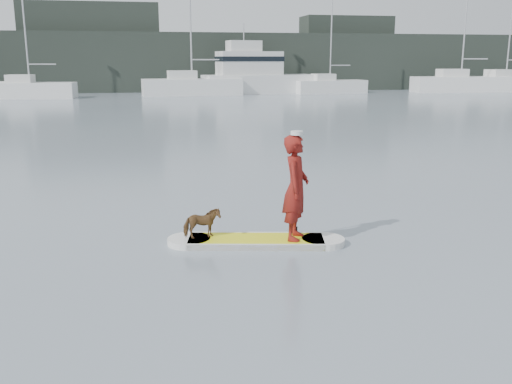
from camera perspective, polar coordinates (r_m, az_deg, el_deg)
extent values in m
plane|color=slate|center=(11.53, 14.75, -4.25)|extent=(140.00, 140.00, 0.00)
cube|color=yellow|center=(10.63, 0.00, -4.94)|extent=(2.61, 1.28, 0.12)
cylinder|color=silver|center=(10.72, -6.72, -4.89)|extent=(0.80, 0.80, 0.12)
cylinder|color=silver|center=(10.70, 6.74, -4.92)|extent=(0.80, 0.80, 0.12)
cube|color=silver|center=(10.99, 0.02, -4.34)|extent=(2.46, 0.56, 0.12)
cube|color=silver|center=(10.28, -0.02, -5.58)|extent=(2.46, 0.56, 0.12)
imported|color=maroon|center=(10.38, 4.00, 0.44)|extent=(0.70, 0.83, 1.93)
cylinder|color=silver|center=(10.21, 4.09, 5.91)|extent=(0.22, 0.22, 0.07)
imported|color=brown|center=(10.59, -5.43, -3.13)|extent=(0.70, 0.38, 0.57)
cylinder|color=black|center=(10.68, 3.97, 0.34)|extent=(0.09, 0.30, 1.89)
cube|color=black|center=(10.91, 3.89, -4.27)|extent=(0.10, 0.04, 0.32)
cube|color=white|center=(53.85, -21.64, 9.42)|extent=(7.74, 3.15, 1.36)
cube|color=silver|center=(54.01, -22.52, 10.44)|extent=(2.26, 1.93, 0.68)
cylinder|color=#B7B7BC|center=(53.85, -22.14, 15.17)|extent=(0.14, 0.14, 9.49)
cylinder|color=#B7B7BC|center=(53.49, -20.62, 11.88)|extent=(2.32, 0.29, 0.10)
cube|color=white|center=(54.69, -6.41, 10.38)|extent=(9.36, 3.51, 1.53)
cube|color=silver|center=(54.51, -7.41, 11.56)|extent=(2.71, 2.17, 0.76)
cylinder|color=#B7B7BC|center=(54.78, -6.59, 17.36)|extent=(0.15, 0.15, 11.80)
cylinder|color=#B7B7BC|center=(54.85, -5.09, 13.05)|extent=(2.62, 0.30, 0.11)
cube|color=white|center=(58.33, 7.39, 10.40)|extent=(7.50, 3.25, 1.27)
cube|color=silver|center=(57.98, 6.76, 11.35)|extent=(2.23, 1.90, 0.64)
cylinder|color=#B7B7BC|center=(58.32, 7.55, 15.58)|extent=(0.13, 0.13, 9.26)
cylinder|color=#B7B7BC|center=(58.74, 8.43, 12.43)|extent=(2.17, 0.36, 0.09)
cube|color=white|center=(63.46, 19.77, 10.10)|extent=(10.04, 3.80, 1.56)
cube|color=silver|center=(63.01, 19.03, 11.20)|extent=(2.93, 2.28, 0.78)
cylinder|color=#B7B7BC|center=(63.58, 20.30, 16.62)|extent=(0.16, 0.16, 12.94)
cylinder|color=#B7B7BC|center=(63.99, 21.06, 12.32)|extent=(2.68, 0.36, 0.11)
cube|color=white|center=(57.24, 0.40, 10.73)|extent=(11.53, 5.06, 1.82)
cube|color=silver|center=(56.81, -0.68, 12.76)|extent=(6.47, 3.63, 2.23)
cube|color=silver|center=(56.65, -1.23, 14.39)|extent=(3.37, 2.34, 1.01)
cube|color=black|center=(56.81, -0.68, 13.17)|extent=(6.59, 3.72, 0.46)
cylinder|color=#B7B7BC|center=(56.69, -1.24, 15.72)|extent=(0.10, 0.10, 1.62)
cube|color=black|center=(63.06, -6.76, 12.77)|extent=(90.00, 6.00, 6.00)
cube|color=black|center=(64.08, -16.08, 13.71)|extent=(14.00, 4.00, 9.00)
cube|color=black|center=(67.86, 8.93, 13.57)|extent=(10.00, 4.00, 8.00)
cube|color=white|center=(67.15, 23.65, 9.88)|extent=(8.99, 3.64, 1.51)
cube|color=silver|center=(66.56, 23.16, 10.88)|extent=(2.63, 2.19, 0.75)
cylinder|color=#B7B7BC|center=(67.21, 24.18, 15.37)|extent=(0.15, 0.15, 11.41)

